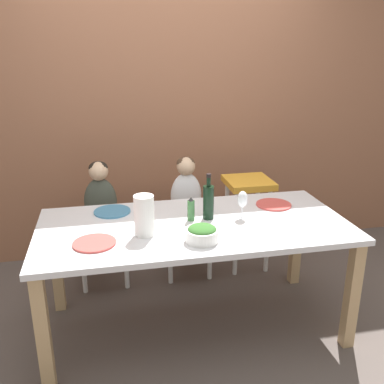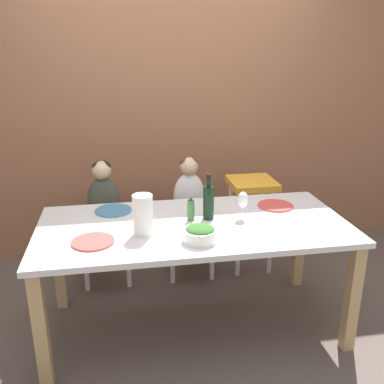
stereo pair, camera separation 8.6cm
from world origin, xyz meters
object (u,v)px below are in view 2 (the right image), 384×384
Objects in this scene: chair_far_center at (189,226)px; dinner_plate_back_right at (275,206)px; wine_glass_near at (243,200)px; salad_bowl_large at (200,233)px; person_child_left at (103,193)px; wine_bottle at (209,201)px; dinner_plate_back_left at (113,210)px; chair_right_highchair at (251,199)px; dinner_plate_front_left at (93,242)px; person_child_center at (189,188)px; chair_far_left at (106,232)px; paper_towel_roll at (143,215)px.

dinner_plate_back_right is at bearing -46.60° from chair_far_center.
wine_glass_near reaches higher than salad_bowl_large.
person_child_left is 1.71× the size of wine_bottle.
chair_right_highchair is at bearing 21.82° from dinner_plate_back_left.
wine_glass_near is 0.34m from dinner_plate_back_right.
salad_bowl_large is (-0.32, -0.28, -0.07)m from wine_glass_near.
dinner_plate_back_left is (0.11, 0.46, 0.00)m from dinner_plate_front_left.
wine_bottle is 1.66× the size of wine_glass_near.
chair_right_highchair is 1.18m from dinner_plate_back_left.
wine_bottle is at bearing -89.03° from person_child_center.
chair_right_highchair is 0.55m from dinner_plate_back_right.
person_child_left is at bearing 90.00° from chair_far_left.
person_child_left is 2.10× the size of dinner_plate_back_right.
wine_bottle is 1.23× the size of dinner_plate_back_left.
dinner_plate_back_left reaches higher than chair_far_center.
dinner_plate_back_left is (-0.58, -0.43, 0.34)m from chair_far_center.
person_child_center is at bearing 179.90° from chair_right_highchair.
dinner_plate_back_right is at bearing -24.77° from person_child_left.
wine_glass_near is at bearing -18.14° from dinner_plate_back_left.
chair_right_highchair is at bearing -0.10° from person_child_center.
chair_right_highchair is 2.60× the size of wine_bottle.
wine_glass_near is (0.87, -0.70, 0.13)m from person_child_left.
person_child_left is (-0.65, 0.00, 0.32)m from chair_far_center.
paper_towel_roll is 1.01× the size of dinner_plate_back_right.
chair_far_left is at bearing -90.00° from person_child_left.
person_child_center is 2.10× the size of dinner_plate_front_left.
chair_right_highchair is (0.51, 0.00, 0.20)m from chair_far_center.
dinner_plate_front_left is (-0.59, 0.08, -0.04)m from salad_bowl_large.
paper_towel_roll is at bearing 12.65° from dinner_plate_front_left.
paper_towel_roll is 1.36× the size of wine_glass_near.
wine_bottle is (0.66, -0.67, 0.13)m from person_child_left.
dinner_plate_back_left is at bearing -158.18° from chair_right_highchair.
chair_far_left is at bearing 119.36° from salad_bowl_large.
dinner_plate_back_right is at bearing 16.92° from dinner_plate_front_left.
dinner_plate_back_right reaches higher than chair_far_left.
wine_glass_near is at bearing -72.30° from person_child_center.
chair_far_left is 0.96m from dinner_plate_front_left.
person_child_center is 0.74m from wine_glass_near.
paper_towel_roll is 0.31m from dinner_plate_front_left.
person_child_left is 0.95m from wine_bottle.
wine_glass_near is (-0.29, -0.70, 0.26)m from chair_right_highchair.
salad_bowl_large reaches higher than dinner_plate_back_left.
paper_towel_roll is at bearing -137.69° from chair_right_highchair.
chair_far_center is 0.86m from wine_glass_near.
paper_towel_roll reaches higher than chair_right_highchair.
chair_far_left is 0.98m from paper_towel_roll.
chair_far_left is 1.32m from dinner_plate_back_right.
wine_bottle reaches higher than wine_glass_near.
dinner_plate_front_left is at bearing 171.90° from salad_bowl_large.
wine_glass_near is (0.63, 0.13, 0.00)m from paper_towel_roll.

